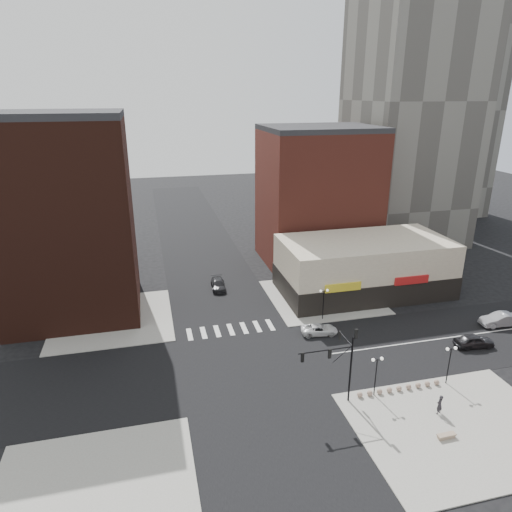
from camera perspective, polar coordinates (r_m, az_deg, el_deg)
name	(u,v)px	position (r m, az deg, el deg)	size (l,w,h in m)	color
ground	(246,366)	(50.69, -1.28, -13.56)	(240.00, 240.00, 0.00)	black
road_ew	(246,366)	(50.68, -1.28, -13.55)	(200.00, 14.00, 0.02)	black
road_ns	(246,366)	(50.68, -1.28, -13.54)	(14.00, 200.00, 0.02)	black
sidewalk_nw	(113,319)	(62.65, -17.46, -7.53)	(15.00, 15.00, 0.12)	gray
sidewalk_ne	(322,297)	(66.68, 8.25, -5.05)	(15.00, 15.00, 0.12)	gray
sidewalk_se	(458,428)	(46.34, 23.93, -19.08)	(18.00, 14.00, 0.12)	gray
sidewalk_sw	(93,503)	(39.07, -19.72, -27.07)	(15.00, 15.00, 0.12)	gray
building_nw	(67,221)	(62.61, -22.56, 4.07)	(16.00, 15.00, 25.00)	#351810
building_ne_midrise	(317,198)	(78.03, 7.67, 7.16)	(18.00, 15.00, 22.00)	maroon
tower_far	(456,28)	(120.03, 23.70, 24.62)	(18.00, 18.00, 82.00)	#47443F
building_ne_row	(364,271)	(68.41, 13.30, -1.78)	(24.20, 12.20, 8.00)	beige
traffic_signal	(340,356)	(43.74, 10.49, -12.16)	(5.59, 3.09, 7.77)	black
street_lamp_se_a	(377,367)	(46.02, 14.85, -13.24)	(1.22, 0.32, 4.16)	black
street_lamp_se_b	(450,356)	(50.01, 23.12, -11.41)	(1.22, 0.32, 4.16)	black
street_lamp_ne	(324,297)	(59.01, 8.46, -5.03)	(1.22, 0.32, 4.16)	black
bollard_row	(399,388)	(48.83, 17.44, -15.50)	(8.94, 0.54, 0.54)	gray
white_suv	(319,329)	(56.78, 7.93, -9.08)	(2.05, 4.45, 1.24)	silver
dark_sedan_east	(474,341)	(59.26, 25.60, -9.54)	(1.82, 4.52, 1.54)	black
silver_sedan	(500,320)	(65.74, 28.21, -7.02)	(1.74, 5.00, 1.65)	#99989D
dark_sedan_north	(218,284)	(68.66, -4.76, -3.56)	(1.98, 4.88, 1.42)	black
pedestrian	(440,405)	(46.73, 21.96, -16.84)	(0.70, 0.46, 1.93)	#252328
stone_bench	(446,436)	(44.73, 22.70, -20.03)	(1.67, 0.54, 0.39)	gray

